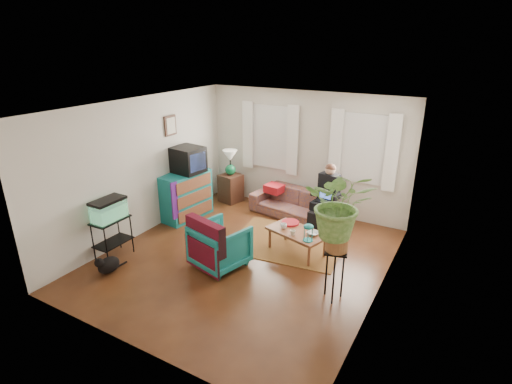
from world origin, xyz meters
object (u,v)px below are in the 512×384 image
Objects in this scene: side_table at (231,188)px; plant_stand at (334,275)px; aquarium_stand at (113,238)px; sofa at (296,200)px; dresser at (185,195)px; armchair at (220,243)px; coffee_table at (297,242)px.

plant_stand reaches higher than side_table.
plant_stand is (3.71, 0.73, 0.04)m from aquarium_stand.
dresser reaches higher than sofa.
aquarium_stand is 0.90× the size of plant_stand.
side_table is 1.28m from dresser.
side_table is 0.82× the size of plant_stand.
sofa is 3.72m from aquarium_stand.
coffee_table is (0.94, 1.01, -0.19)m from armchair.
dresser is (-0.34, -1.23, 0.17)m from side_table.
dresser is at bearing -169.15° from coffee_table.
side_table is (-1.68, 0.06, -0.06)m from sofa.
side_table is at bearing 83.41° from aquarium_stand.
coffee_table is (0.66, -1.42, -0.17)m from sofa.
sofa is at bearing 125.12° from plant_stand.
side_table is at bearing 143.93° from plant_stand.
sofa is 3.03× the size of side_table.
dresser is 1.54× the size of aquarium_stand.
aquarium_stand reaches higher than side_table.
side_table is at bearing 81.49° from dresser.
dresser is at bearing -141.35° from sofa.
dresser is 1.38× the size of plant_stand.
plant_stand is at bearing -11.29° from dresser.
aquarium_stand is 3.19m from coffee_table.
dresser is 2.71m from coffee_table.
sofa reaches higher than aquarium_stand.
aquarium_stand is at bearing -83.31° from dresser.
sofa is 2.44m from armchair.
coffee_table is (2.35, -1.48, -0.11)m from side_table.
armchair is 0.79× the size of coffee_table.
sofa is 2.41× the size of armchair.
coffee_table is at bearing -56.27° from sofa.
sofa is 2.92m from plant_stand.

